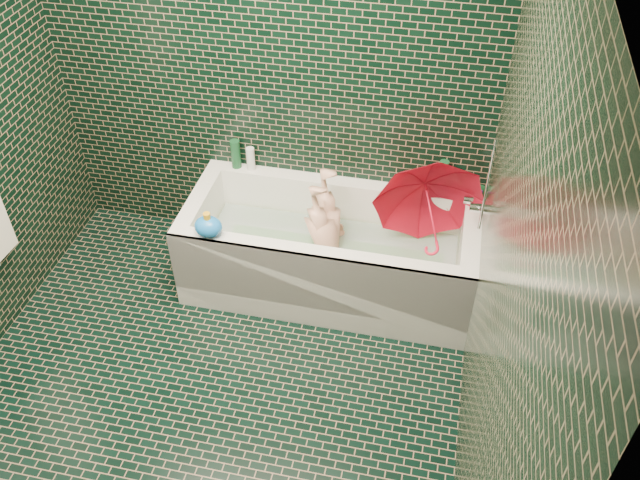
% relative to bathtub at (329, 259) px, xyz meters
% --- Properties ---
extents(floor, '(2.80, 2.80, 0.00)m').
position_rel_bathtub_xyz_m(floor, '(-0.45, -1.01, -0.21)').
color(floor, black).
rests_on(floor, ground).
extents(wall_back, '(2.80, 0.00, 2.80)m').
position_rel_bathtub_xyz_m(wall_back, '(-0.45, 0.39, 1.04)').
color(wall_back, black).
rests_on(wall_back, floor).
extents(wall_right, '(0.00, 2.80, 2.80)m').
position_rel_bathtub_xyz_m(wall_right, '(0.85, -1.01, 1.04)').
color(wall_right, black).
rests_on(wall_right, floor).
extents(bathtub, '(1.70, 0.75, 0.55)m').
position_rel_bathtub_xyz_m(bathtub, '(0.00, 0.00, 0.00)').
color(bathtub, white).
rests_on(bathtub, floor).
extents(bath_mat, '(1.35, 0.47, 0.01)m').
position_rel_bathtub_xyz_m(bath_mat, '(0.00, 0.02, -0.06)').
color(bath_mat, green).
rests_on(bath_mat, bathtub).
extents(water, '(1.48, 0.53, 0.00)m').
position_rel_bathtub_xyz_m(water, '(0.00, 0.02, 0.09)').
color(water, silver).
rests_on(water, bathtub).
extents(faucet, '(0.18, 0.19, 0.55)m').
position_rel_bathtub_xyz_m(faucet, '(0.81, 0.01, 0.56)').
color(faucet, silver).
rests_on(faucet, wall_right).
extents(child, '(1.01, 0.53, 0.31)m').
position_rel_bathtub_xyz_m(child, '(-0.01, 0.01, 0.10)').
color(child, '#E3A88E').
rests_on(child, bathtub).
extents(umbrella, '(0.86, 0.83, 0.80)m').
position_rel_bathtub_xyz_m(umbrella, '(0.56, 0.05, 0.40)').
color(umbrella, red).
rests_on(umbrella, bathtub).
extents(soap_bottle_a, '(0.12, 0.12, 0.28)m').
position_rel_bathtub_xyz_m(soap_bottle_a, '(0.69, 0.31, 0.34)').
color(soap_bottle_a, white).
rests_on(soap_bottle_a, bathtub).
extents(soap_bottle_b, '(0.11, 0.11, 0.21)m').
position_rel_bathtub_xyz_m(soap_bottle_b, '(0.79, 0.35, 0.34)').
color(soap_bottle_b, '#441E72').
rests_on(soap_bottle_b, bathtub).
extents(soap_bottle_c, '(0.17, 0.17, 0.18)m').
position_rel_bathtub_xyz_m(soap_bottle_c, '(0.80, 0.35, 0.34)').
color(soap_bottle_c, '#144625').
rests_on(soap_bottle_c, bathtub).
extents(bottle_right_tall, '(0.07, 0.07, 0.23)m').
position_rel_bathtub_xyz_m(bottle_right_tall, '(0.60, 0.34, 0.46)').
color(bottle_right_tall, '#144625').
rests_on(bottle_right_tall, bathtub).
extents(bottle_right_pump, '(0.06, 0.06, 0.17)m').
position_rel_bathtub_xyz_m(bottle_right_pump, '(0.70, 0.36, 0.42)').
color(bottle_right_pump, silver).
rests_on(bottle_right_pump, bathtub).
extents(bottle_left_tall, '(0.07, 0.07, 0.19)m').
position_rel_bathtub_xyz_m(bottle_left_tall, '(-0.67, 0.35, 0.43)').
color(bottle_left_tall, '#144625').
rests_on(bottle_left_tall, bathtub).
extents(bottle_left_short, '(0.07, 0.07, 0.15)m').
position_rel_bathtub_xyz_m(bottle_left_short, '(-0.57, 0.35, 0.41)').
color(bottle_left_short, white).
rests_on(bottle_left_short, bathtub).
extents(rubber_duck, '(0.11, 0.07, 0.09)m').
position_rel_bathtub_xyz_m(rubber_duck, '(0.46, 0.33, 0.38)').
color(rubber_duck, gold).
rests_on(rubber_duck, bathtub).
extents(bath_toy, '(0.17, 0.14, 0.15)m').
position_rel_bathtub_xyz_m(bath_toy, '(-0.61, -0.31, 0.41)').
color(bath_toy, blue).
rests_on(bath_toy, bathtub).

